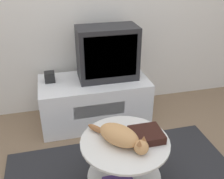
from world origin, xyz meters
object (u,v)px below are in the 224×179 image
object	(u,v)px
tv	(107,53)
speaker	(50,77)
dvd_box	(146,135)
cat	(121,136)

from	to	relation	value
tv	speaker	world-z (taller)	tv
speaker	dvd_box	bearing A→B (deg)	-60.59
cat	dvd_box	bearing A→B (deg)	54.61
speaker	cat	distance (m)	1.20
speaker	dvd_box	world-z (taller)	speaker
tv	cat	bearing A→B (deg)	-98.44
speaker	cat	bearing A→B (deg)	-68.87
tv	speaker	xyz separation A→B (m)	(-0.59, 0.05, -0.22)
speaker	dvd_box	size ratio (longest dim) A/B	0.46
tv	dvd_box	size ratio (longest dim) A/B	2.70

